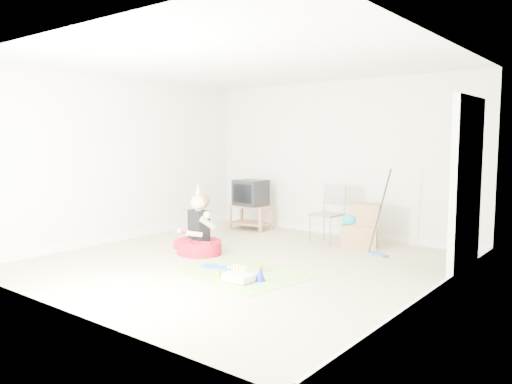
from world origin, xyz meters
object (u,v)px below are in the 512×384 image
Objects in this scene: cardboard_boxes at (361,226)px; seated_woman at (199,238)px; birthday_cake at (239,278)px; tv_stand at (251,215)px; crt_tv at (251,193)px; folding_chair at (327,214)px.

cardboard_boxes is 2.44m from seated_woman.
birthday_cake is (1.36, -0.73, -0.18)m from seated_woman.
tv_stand is 3.37m from birthday_cake.
crt_tv is at bearing 107.82° from seated_woman.
seated_woman is (-1.07, -1.76, -0.24)m from folding_chair.
crt_tv is 3.42m from birthday_cake.
birthday_cake is at bearing -83.36° from folding_chair.
crt_tv is at bearing 126.38° from birthday_cake.
cardboard_boxes is at bearing 48.65° from seated_woman.
tv_stand reaches higher than birthday_cake.
crt_tv is at bearing -45.00° from tv_stand.
seated_woman is (0.63, -1.97, -0.04)m from tv_stand.
seated_woman is at bearing -131.35° from cardboard_boxes.
crt_tv is 0.52× the size of seated_woman.
folding_chair is at bearing -172.38° from cardboard_boxes.
cardboard_boxes reaches higher than birthday_cake.
seated_woman is at bearing -121.28° from folding_chair.
crt_tv is at bearing 172.96° from folding_chair.
seated_woman is (0.63, -1.97, -0.45)m from crt_tv.
crt_tv is 2.12m from seated_woman.
seated_woman is at bearing 151.60° from birthday_cake.
cardboard_boxes is at bearing 7.62° from folding_chair.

